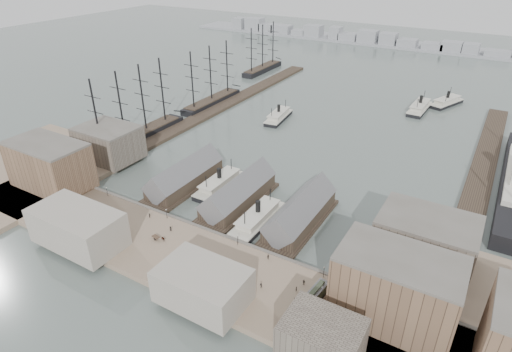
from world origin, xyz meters
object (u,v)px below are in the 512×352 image
Objects in this scene: tram at (314,296)px; horse_cart_left at (100,212)px; horse_cart_right at (225,274)px; ferry_docked_west at (220,183)px; horse_cart_center at (161,238)px.

tram reaches higher than horse_cart_left.
ferry_docked_west is at bearing 13.37° from horse_cart_right.
horse_cart_center reaches higher than horse_cart_left.
tram reaches higher than horse_cart_right.
horse_cart_center is (-54.87, -0.43, -1.22)m from tram.
tram is 27.12m from horse_cart_right.
ferry_docked_west is 47.20m from horse_cart_left.
horse_cart_right is at bearing -165.59° from tram.
horse_cart_left is at bearing 62.75° from horse_cart_right.
horse_cart_left is at bearing -121.87° from ferry_docked_west.
tram is 2.37× the size of horse_cart_right.
ferry_docked_west is at bearing -19.77° from horse_cart_left.
ferry_docked_west reaches higher than horse_cart_right.
horse_cart_right is (-26.83, -3.80, -1.23)m from tram.
horse_cart_center is 28.24m from horse_cart_right.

